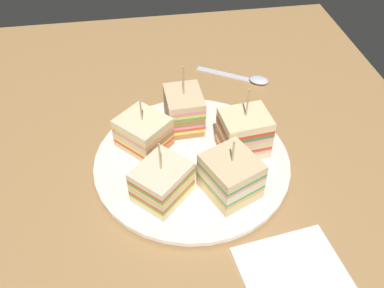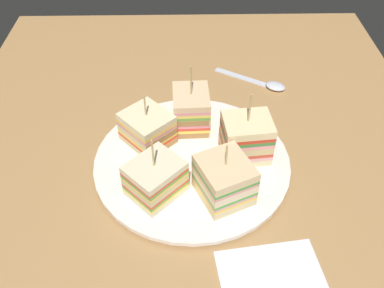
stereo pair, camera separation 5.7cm
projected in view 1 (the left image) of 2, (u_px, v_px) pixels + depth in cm
name	position (u px, v px, depth cm)	size (l,w,h in cm)	color
ground_plane	(192.00, 169.00, 60.31)	(92.82, 75.45, 1.80)	#A67A49
plate	(192.00, 162.00, 59.15)	(27.75, 27.75, 1.26)	white
sandwich_wedge_0	(186.00, 110.00, 62.19)	(6.81, 5.55, 10.60)	beige
sandwich_wedge_1	(144.00, 133.00, 59.29)	(8.80, 8.76, 8.21)	#D5C086
sandwich_wedge_2	(162.00, 182.00, 52.32)	(8.61, 8.61, 9.38)	beige
sandwich_wedge_3	(231.00, 176.00, 52.70)	(8.50, 8.23, 8.95)	beige
sandwich_wedge_4	(244.00, 133.00, 58.12)	(6.15, 7.16, 10.66)	beige
spoon	(249.00, 78.00, 74.58)	(8.66, 12.54, 1.00)	silver
napkin	(299.00, 281.00, 46.48)	(12.50, 11.86, 0.50)	white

